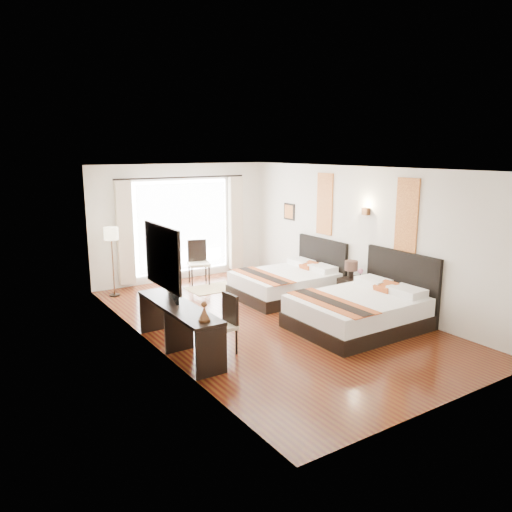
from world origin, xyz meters
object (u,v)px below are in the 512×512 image
bed_far (288,282)px  fruit_bowl (169,258)px  console_desk (179,328)px  television (167,283)px  floor_lamp (111,238)px  side_table (169,273)px  window_chair (199,271)px  vase (360,280)px  nightstand (355,292)px  table_lamp (351,267)px  bed_near (361,310)px  desk_chair (221,336)px

bed_far → fruit_bowl: bed_far is taller
console_desk → television: 0.78m
floor_lamp → side_table: (1.29, 0.05, -0.94)m
television → window_chair: (2.08, 3.02, -0.70)m
vase → fruit_bowl: bearing=126.8°
bed_far → fruit_bowl: size_ratio=10.44×
nightstand → table_lamp: size_ratio=1.40×
side_table → television: bearing=-113.4°
bed_near → table_lamp: (0.80, 1.12, 0.45)m
table_lamp → side_table: bearing=128.1°
console_desk → television: bearing=87.5°
table_lamp → console_desk: (-3.97, -0.33, -0.40)m
vase → fruit_bowl: 4.36m
nightstand → television: (-3.95, 0.26, 0.73)m
bed_far → console_desk: size_ratio=0.95×
nightstand → window_chair: window_chair is taller
table_lamp → bed_near: bearing=-125.6°
console_desk → fruit_bowl: (1.40, 3.59, 0.30)m
side_table → floor_lamp: bearing=-178.0°
desk_chair → side_table: size_ratio=1.43×
television → desk_chair: size_ratio=0.96×
vase → television: size_ratio=0.15×
vase → bed_near: bearing=-133.2°
console_desk → television: size_ratio=2.47×
bed_near → console_desk: size_ratio=1.02×
bed_near → side_table: size_ratio=3.45×
nightstand → fruit_bowl: (-2.58, 3.39, 0.40)m
bed_far → floor_lamp: (-3.15, 2.09, 0.96)m
television → fruit_bowl: television is taller
bed_far → television: television is taller
bed_near → console_desk: (-3.17, 0.79, 0.05)m
nightstand → window_chair: (-1.88, 3.28, 0.03)m
bed_near → console_desk: bearing=166.1°
bed_far → fruit_bowl: (-1.85, 2.10, 0.37)m
bed_near → fruit_bowl: bed_near is taller
table_lamp → vase: 0.32m
table_lamp → side_table: size_ratio=0.63×
window_chair → console_desk: bearing=-14.8°
television → vase: bearing=-80.5°
vase → desk_chair: (-3.49, -0.53, -0.28)m
side_table → fruit_bowl: (0.01, -0.03, 0.35)m
floor_lamp → nightstand: bearing=-41.1°
fruit_bowl → side_table: bearing=104.2°
floor_lamp → desk_chair: bearing=-84.0°
bed_near → fruit_bowl: (-1.77, 4.38, 0.35)m
desk_chair → window_chair: size_ratio=0.90×
console_desk → desk_chair: bearing=-40.0°
nightstand → console_desk: console_desk is taller
fruit_bowl → window_chair: (0.70, -0.11, -0.36)m
window_chair → nightstand: bearing=46.1°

